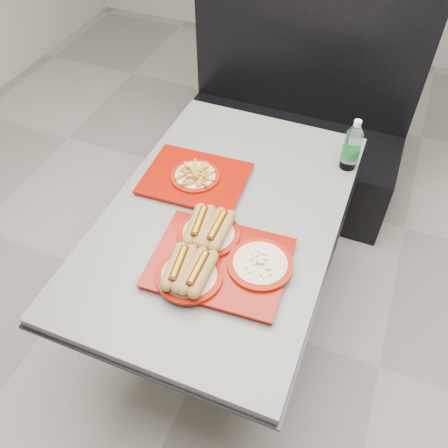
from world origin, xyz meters
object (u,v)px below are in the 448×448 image
at_px(diner_table, 223,240).
at_px(booth_bench, 290,131).
at_px(tray_near, 215,257).
at_px(water_bottle, 352,147).
at_px(tray_far, 195,177).

distance_m(diner_table, booth_bench, 1.11).
height_order(tray_near, water_bottle, water_bottle).
distance_m(diner_table, tray_far, 0.29).
xyz_separation_m(tray_near, water_bottle, (0.34, 0.72, 0.07)).
relative_size(tray_near, tray_far, 1.16).
bearing_deg(booth_bench, diner_table, -90.00).
bearing_deg(diner_table, booth_bench, 90.00).
xyz_separation_m(booth_bench, tray_near, (0.07, -1.34, 0.39)).
distance_m(booth_bench, water_bottle, 0.87).
relative_size(diner_table, booth_bench, 1.05).
bearing_deg(diner_table, tray_far, 143.04).
bearing_deg(water_bottle, booth_bench, 122.97).
bearing_deg(booth_bench, tray_far, -100.60).
relative_size(tray_far, water_bottle, 1.84).
height_order(booth_bench, tray_far, booth_bench).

